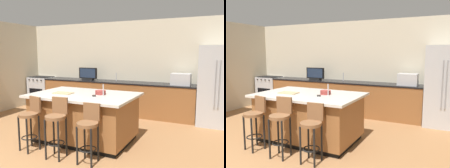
# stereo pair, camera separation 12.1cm
# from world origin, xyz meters

# --- Properties ---
(wall_back) EXTENTS (6.82, 0.12, 2.65)m
(wall_back) POSITION_xyz_m (0.00, 4.44, 1.32)
(wall_back) COLOR beige
(wall_back) RESTS_ON ground_plane
(counter_back) EXTENTS (4.56, 0.62, 0.93)m
(counter_back) POSITION_xyz_m (-0.05, 4.06, 0.46)
(counter_back) COLOR brown
(counter_back) RESTS_ON ground_plane
(kitchen_island) EXTENTS (2.05, 1.32, 0.94)m
(kitchen_island) POSITION_xyz_m (0.29, 1.88, 0.48)
(kitchen_island) COLOR black
(kitchen_island) RESTS_ON ground_plane
(refrigerator) EXTENTS (0.86, 0.75, 1.91)m
(refrigerator) POSITION_xyz_m (2.67, 4.01, 0.96)
(refrigerator) COLOR #B7BABF
(refrigerator) RESTS_ON ground_plane
(range_oven) EXTENTS (0.77, 0.63, 0.95)m
(range_oven) POSITION_xyz_m (-2.71, 4.06, 0.47)
(range_oven) COLOR #B7BABF
(range_oven) RESTS_ON ground_plane
(microwave) EXTENTS (0.48, 0.36, 0.29)m
(microwave) POSITION_xyz_m (1.82, 4.06, 1.07)
(microwave) COLOR #B7BABF
(microwave) RESTS_ON counter_back
(tv_monitor) EXTENTS (0.59, 0.16, 0.37)m
(tv_monitor) POSITION_xyz_m (-0.88, 4.01, 1.10)
(tv_monitor) COLOR black
(tv_monitor) RESTS_ON counter_back
(sink_faucet_back) EXTENTS (0.02, 0.02, 0.24)m
(sink_faucet_back) POSITION_xyz_m (-0.02, 4.16, 1.05)
(sink_faucet_back) COLOR #B2B2B7
(sink_faucet_back) RESTS_ON counter_back
(sink_faucet_island) EXTENTS (0.02, 0.02, 0.22)m
(sink_faucet_island) POSITION_xyz_m (0.71, 1.88, 1.05)
(sink_faucet_island) COLOR #B2B2B7
(sink_faucet_island) RESTS_ON kitchen_island
(bar_stool_left) EXTENTS (0.35, 0.36, 0.96)m
(bar_stool_left) POSITION_xyz_m (-0.33, 1.06, 0.57)
(bar_stool_left) COLOR brown
(bar_stool_left) RESTS_ON ground_plane
(bar_stool_center) EXTENTS (0.34, 0.35, 1.00)m
(bar_stool_center) POSITION_xyz_m (0.28, 1.02, 0.61)
(bar_stool_center) COLOR brown
(bar_stool_center) RESTS_ON ground_plane
(bar_stool_right) EXTENTS (0.34, 0.34, 0.94)m
(bar_stool_right) POSITION_xyz_m (0.86, 1.07, 0.56)
(bar_stool_right) COLOR brown
(bar_stool_right) RESTS_ON ground_plane
(fruit_bowl) EXTENTS (0.21, 0.21, 0.08)m
(fruit_bowl) POSITION_xyz_m (0.60, 1.98, 0.97)
(fruit_bowl) COLOR #993833
(fruit_bowl) RESTS_ON kitchen_island
(cell_phone) EXTENTS (0.14, 0.16, 0.01)m
(cell_phone) POSITION_xyz_m (0.57, 1.78, 0.94)
(cell_phone) COLOR black
(cell_phone) RESTS_ON kitchen_island
(cutting_board) EXTENTS (0.39, 0.25, 0.02)m
(cutting_board) POSITION_xyz_m (-0.11, 1.75, 0.95)
(cutting_board) COLOR tan
(cutting_board) RESTS_ON kitchen_island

